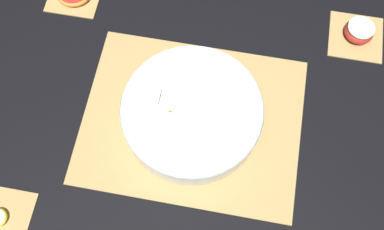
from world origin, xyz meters
TOP-DOWN VIEW (x-y plane):
  - ground_plane at (0.00, 0.00)m, footprint 6.00×6.00m
  - bamboo_mat_center at (0.00, 0.00)m, footprint 0.46×0.36m
  - coaster_mat_near_left at (-0.33, -0.27)m, footprint 0.12×0.12m
  - fruit_salad_bowl at (-0.00, -0.00)m, footprint 0.29×0.29m
  - apple_half at (-0.33, -0.27)m, footprint 0.07×0.07m

SIDE VIEW (x-z plane):
  - ground_plane at x=0.00m, z-range 0.00..0.00m
  - coaster_mat_near_left at x=-0.33m, z-range 0.00..0.01m
  - bamboo_mat_center at x=0.00m, z-range 0.00..0.01m
  - apple_half at x=-0.33m, z-range 0.01..0.04m
  - fruit_salad_bowl at x=0.00m, z-range 0.01..0.08m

